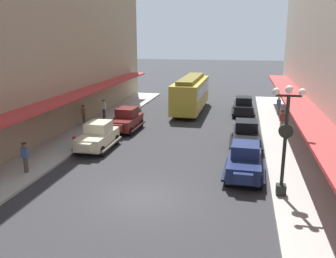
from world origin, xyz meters
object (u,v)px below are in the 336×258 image
(parked_car_3, at_px, (243,106))
(lamp_post_with_clock, at_px, (285,137))
(fire_hydrant, at_px, (74,142))
(pedestrian_4, at_px, (282,121))
(parked_car_1, at_px, (245,161))
(parked_car_4, at_px, (98,136))
(pedestrian_1, at_px, (84,115))
(pedestrian_3, at_px, (104,109))
(streetcar, at_px, (191,93))
(pedestrian_2, at_px, (25,157))
(parked_car_0, at_px, (126,119))
(pedestrian_0, at_px, (279,106))
(parked_car_2, at_px, (246,134))

(parked_car_3, bearing_deg, lamp_post_with_clock, -84.08)
(fire_hydrant, relative_size, pedestrian_4, 0.49)
(parked_car_1, xyz_separation_m, pedestrian_4, (2.79, 9.74, 0.07))
(parked_car_4, height_order, pedestrian_1, parked_car_4)
(parked_car_4, distance_m, pedestrian_3, 8.73)
(parked_car_3, xyz_separation_m, streetcar, (-5.17, 0.95, 0.96))
(pedestrian_3, bearing_deg, pedestrian_2, -86.81)
(parked_car_3, relative_size, parked_car_4, 1.01)
(streetcar, height_order, lamp_post_with_clock, lamp_post_with_clock)
(parked_car_0, distance_m, lamp_post_with_clock, 15.15)
(fire_hydrant, bearing_deg, pedestrian_0, 44.27)
(parked_car_0, relative_size, pedestrian_1, 2.56)
(parked_car_3, xyz_separation_m, pedestrian_1, (-12.96, -7.13, 0.07))
(streetcar, bearing_deg, pedestrian_1, -133.98)
(parked_car_0, xyz_separation_m, pedestrian_4, (12.03, 1.67, 0.07))
(parked_car_1, xyz_separation_m, streetcar, (-5.34, 16.74, 0.96))
(parked_car_3, bearing_deg, parked_car_1, -89.38)
(parked_car_0, xyz_separation_m, parked_car_2, (9.32, -2.60, 0.00))
(parked_car_4, xyz_separation_m, pedestrian_2, (-2.07, -5.13, 0.07))
(parked_car_3, distance_m, streetcar, 5.34)
(parked_car_2, height_order, pedestrian_1, parked_car_2)
(parked_car_3, distance_m, pedestrian_3, 13.03)
(parked_car_1, xyz_separation_m, parked_car_4, (-9.60, 3.08, 0.00))
(pedestrian_2, bearing_deg, lamp_post_with_clock, -0.72)
(parked_car_2, distance_m, pedestrian_1, 13.59)
(parked_car_2, relative_size, parked_car_3, 1.00)
(parked_car_0, height_order, pedestrian_1, parked_car_0)
(fire_hydrant, height_order, pedestrian_2, pedestrian_2)
(parked_car_2, distance_m, fire_hydrant, 11.51)
(pedestrian_3, distance_m, pedestrian_4, 15.29)
(fire_hydrant, bearing_deg, pedestrian_2, -97.67)
(parked_car_2, distance_m, lamp_post_with_clock, 8.11)
(parked_car_2, relative_size, streetcar, 0.45)
(parked_car_1, height_order, fire_hydrant, parked_car_1)
(parked_car_2, height_order, fire_hydrant, parked_car_2)
(streetcar, xyz_separation_m, pedestrian_2, (-6.33, -18.78, -0.89))
(pedestrian_4, bearing_deg, pedestrian_3, 173.94)
(parked_car_1, distance_m, parked_car_3, 15.79)
(pedestrian_4, bearing_deg, parked_car_1, -105.97)
(lamp_post_with_clock, bearing_deg, parked_car_1, 127.47)
(parked_car_3, xyz_separation_m, lamp_post_with_clock, (1.87, -18.00, 2.04))
(parked_car_2, height_order, parked_car_3, same)
(parked_car_0, bearing_deg, pedestrian_3, 134.03)
(streetcar, distance_m, pedestrian_1, 11.26)
(parked_car_1, distance_m, parked_car_4, 10.08)
(parked_car_3, height_order, parked_car_4, same)
(parked_car_4, xyz_separation_m, pedestrian_0, (12.70, 13.26, 0.05))
(fire_hydrant, xyz_separation_m, pedestrian_4, (13.84, 7.19, 0.45))
(parked_car_2, height_order, parked_car_4, same)
(parked_car_4, relative_size, pedestrian_2, 2.55)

